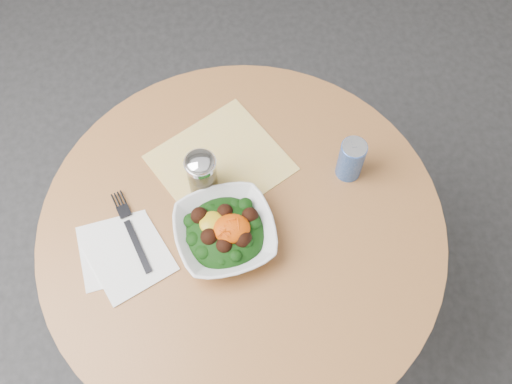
% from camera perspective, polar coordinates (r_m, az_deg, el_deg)
% --- Properties ---
extents(ground, '(6.00, 6.00, 0.00)m').
position_cam_1_polar(ground, '(1.97, -0.94, -12.29)').
color(ground, '#2B2B2D').
rests_on(ground, ground).
extents(table, '(0.90, 0.90, 0.75)m').
position_cam_1_polar(table, '(1.44, -1.26, -6.58)').
color(table, black).
rests_on(table, ground).
extents(cloth_napkin, '(0.36, 0.36, 0.00)m').
position_cam_1_polar(cloth_napkin, '(1.33, -3.58, 2.92)').
color(cloth_napkin, '#E1A10B').
rests_on(cloth_napkin, table).
extents(paper_napkins, '(0.22, 0.22, 0.00)m').
position_cam_1_polar(paper_napkins, '(1.26, -13.10, -6.09)').
color(paper_napkins, white).
rests_on(paper_napkins, table).
extents(salad_bowl, '(0.24, 0.24, 0.08)m').
position_cam_1_polar(salad_bowl, '(1.22, -3.11, -4.03)').
color(salad_bowl, white).
rests_on(salad_bowl, table).
extents(fork, '(0.09, 0.21, 0.00)m').
position_cam_1_polar(fork, '(1.28, -12.43, -3.58)').
color(fork, black).
rests_on(fork, table).
extents(spice_shaker, '(0.07, 0.07, 0.12)m').
position_cam_1_polar(spice_shaker, '(1.25, -5.43, 1.81)').
color(spice_shaker, silver).
rests_on(spice_shaker, table).
extents(beverage_can, '(0.06, 0.06, 0.11)m').
position_cam_1_polar(beverage_can, '(1.29, 9.48, 3.24)').
color(beverage_can, navy).
rests_on(beverage_can, table).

